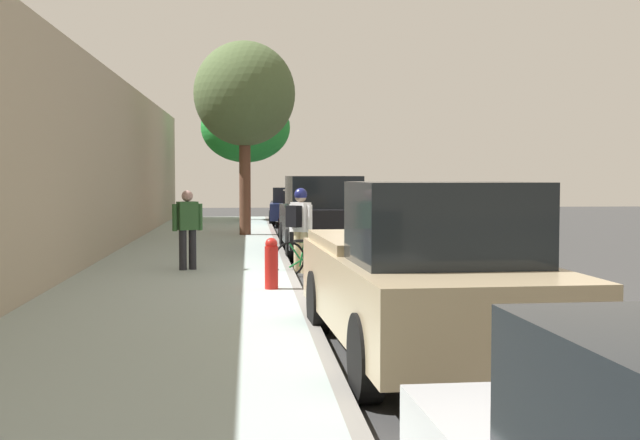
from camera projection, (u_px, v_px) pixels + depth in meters
The scene contains 16 objects.
ground at pixel (403, 292), 14.46m from camera, with size 75.13×75.13×0.00m, color #333333.
sidewalk at pixel (174, 290), 14.12m from camera, with size 3.96×46.96×0.15m, color #97A7A5.
curb_edge at pixel (296, 289), 14.30m from camera, with size 0.16×46.96×0.15m, color gray.
lane_stripe_centre at pixel (528, 280), 16.06m from camera, with size 0.14×44.20×0.01m.
lane_stripe_bike_edge at pixel (381, 292), 14.43m from camera, with size 0.12×46.96×0.01m, color white.
building_facade at pixel (36, 161), 13.82m from camera, with size 0.50×46.96×4.51m, color tan.
parked_sedan_dark_blue_nearest at pixel (293, 206), 33.73m from camera, with size 1.98×4.47×1.52m.
parked_sedan_red_second at pixel (307, 213), 27.63m from camera, with size 2.00×4.48×1.52m.
parked_suv_black_mid at pixel (322, 215), 20.97m from camera, with size 2.01×4.72×1.99m.
parked_pickup_tan_far at pixel (422, 279), 9.06m from camera, with size 2.21×5.38×1.95m.
bicycle_at_curb at pixel (312, 257), 16.86m from camera, with size 1.59×0.81×0.76m.
cyclist_with_backpack at pixel (300, 221), 17.24m from camera, with size 0.54×0.55×1.75m.
street_tree_near_cyclist at pixel (246, 128), 34.88m from camera, with size 3.70×3.70×5.29m.
street_tree_mid_block at pixel (245, 95), 26.01m from camera, with size 3.14×3.14×5.99m.
pedestrian_on_phone at pixel (187, 225), 16.48m from camera, with size 0.58×0.36×1.56m.
fire_hydrant at pixel (271, 263), 13.72m from camera, with size 0.22×0.22×0.84m.
Camera 1 is at (2.64, 14.20, 2.02)m, focal length 47.24 mm.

